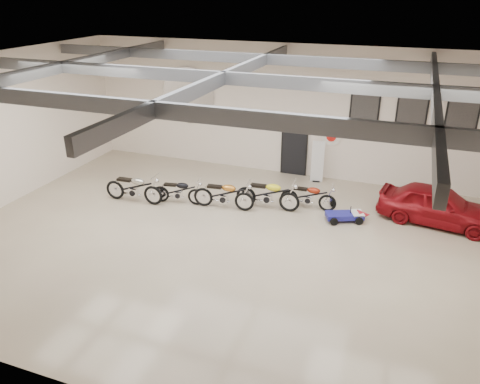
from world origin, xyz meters
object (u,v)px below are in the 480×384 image
(motorcycle_silver, at_px, (133,187))
(vintage_car, at_px, (438,205))
(banner_stand, at_px, (318,161))
(motorcycle_black, at_px, (178,191))
(motorcycle_gold, at_px, (224,194))
(motorcycle_yellow, at_px, (268,193))
(motorcycle_red, at_px, (308,196))
(go_kart, at_px, (349,214))

(motorcycle_silver, xyz_separation_m, vintage_car, (9.78, 1.94, 0.06))
(banner_stand, height_order, motorcycle_black, banner_stand)
(vintage_car, bearing_deg, motorcycle_silver, 110.01)
(banner_stand, height_order, motorcycle_silver, banner_stand)
(banner_stand, bearing_deg, motorcycle_black, -147.94)
(banner_stand, relative_size, vintage_car, 0.47)
(motorcycle_black, distance_m, motorcycle_gold, 1.62)
(motorcycle_yellow, xyz_separation_m, motorcycle_red, (1.28, 0.47, -0.07))
(vintage_car, bearing_deg, motorcycle_red, 104.26)
(banner_stand, height_order, vintage_car, banner_stand)
(go_kart, bearing_deg, motorcycle_yellow, 157.23)
(motorcycle_yellow, bearing_deg, go_kart, -2.13)
(banner_stand, bearing_deg, go_kart, -70.22)
(motorcycle_silver, relative_size, motorcycle_black, 1.17)
(go_kart, bearing_deg, motorcycle_black, 163.46)
(motorcycle_silver, height_order, motorcycle_black, motorcycle_silver)
(motorcycle_black, distance_m, go_kart, 5.72)
(motorcycle_gold, relative_size, motorcycle_yellow, 0.96)
(motorcycle_black, height_order, motorcycle_yellow, motorcycle_yellow)
(motorcycle_silver, distance_m, go_kart, 7.27)
(motorcycle_black, bearing_deg, banner_stand, 32.48)
(motorcycle_gold, distance_m, vintage_car, 6.81)
(banner_stand, bearing_deg, motorcycle_gold, -134.96)
(motorcycle_yellow, bearing_deg, motorcycle_black, -170.42)
(vintage_car, bearing_deg, motorcycle_gold, 110.25)
(motorcycle_black, xyz_separation_m, motorcycle_red, (4.27, 1.13, 0.01))
(motorcycle_yellow, height_order, vintage_car, vintage_car)
(motorcycle_gold, bearing_deg, motorcycle_yellow, 14.07)
(go_kart, bearing_deg, motorcycle_gold, 163.89)
(motorcycle_yellow, bearing_deg, motorcycle_gold, -163.19)
(motorcycle_red, bearing_deg, vintage_car, 4.11)
(motorcycle_red, bearing_deg, banner_stand, 93.88)
(banner_stand, xyz_separation_m, motorcycle_red, (0.22, -2.46, -0.37))
(motorcycle_red, relative_size, vintage_car, 0.51)
(banner_stand, height_order, go_kart, banner_stand)
(motorcycle_gold, height_order, vintage_car, vintage_car)
(go_kart, bearing_deg, motorcycle_silver, 165.34)
(motorcycle_yellow, xyz_separation_m, vintage_car, (5.29, 0.86, 0.06))
(motorcycle_gold, xyz_separation_m, vintage_car, (6.68, 1.35, 0.08))
(motorcycle_yellow, relative_size, go_kart, 1.49)
(motorcycle_black, bearing_deg, vintage_car, 1.22)
(motorcycle_gold, xyz_separation_m, motorcycle_yellow, (1.38, 0.49, 0.02))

